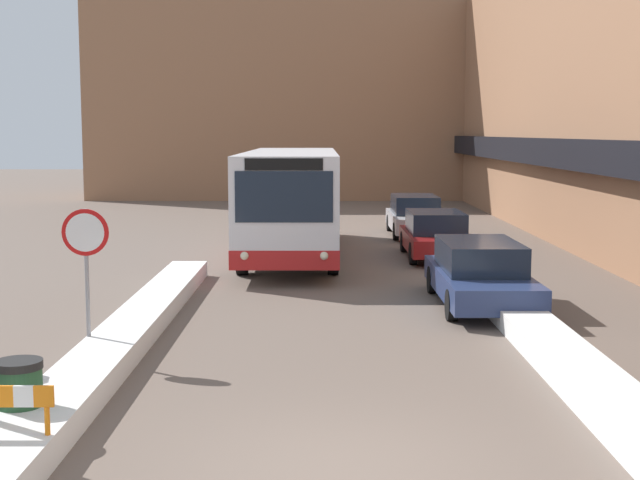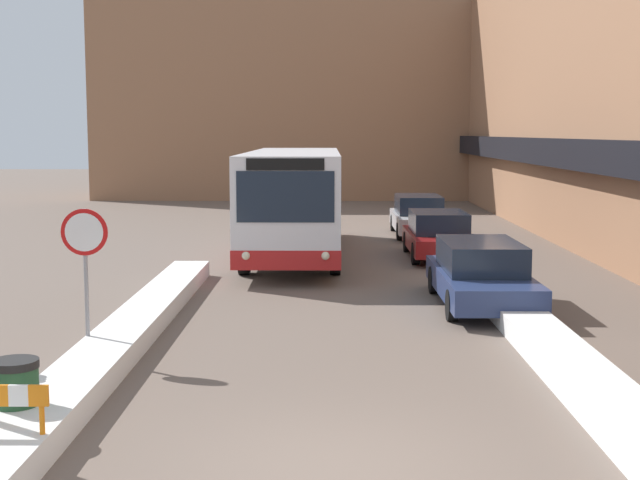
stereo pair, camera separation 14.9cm
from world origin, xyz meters
TOP-DOWN VIEW (x-y plane):
  - ground_plane at (0.00, 0.00)m, footprint 160.00×160.00m
  - building_row_right at (9.98, 24.00)m, footprint 5.50×60.00m
  - building_backdrop_far at (0.00, 42.61)m, footprint 26.00×8.00m
  - snow_bank_left at (-3.60, 4.76)m, footprint 0.90×17.24m
  - snow_bank_right at (3.60, 5.03)m, footprint 0.90×19.17m
  - city_bus at (-1.07, 17.12)m, footprint 2.65×11.65m
  - parked_car_front at (3.20, 9.38)m, footprint 1.85×4.89m
  - parked_car_middle at (3.20, 16.70)m, footprint 1.82×4.38m
  - parked_car_back at (3.20, 22.52)m, footprint 1.79×4.70m
  - stop_sign at (-4.01, 4.81)m, footprint 0.76×0.08m
  - trash_bin at (-3.89, 1.09)m, footprint 0.59×0.59m

SIDE VIEW (x-z plane):
  - ground_plane at x=0.00m, z-range 0.00..0.00m
  - snow_bank_left at x=-3.60m, z-range 0.00..0.38m
  - snow_bank_right at x=3.60m, z-range 0.00..0.38m
  - trash_bin at x=-3.89m, z-range 0.00..0.95m
  - parked_car_middle at x=3.20m, z-range 0.01..1.38m
  - parked_car_front at x=3.20m, z-range 0.01..1.39m
  - parked_car_back at x=3.20m, z-range 0.00..1.44m
  - city_bus at x=-1.07m, z-range 0.14..3.28m
  - stop_sign at x=-4.01m, z-range 0.56..3.04m
  - building_row_right at x=9.98m, z-range -0.02..10.65m
  - building_backdrop_far at x=0.00m, z-range 0.00..13.07m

